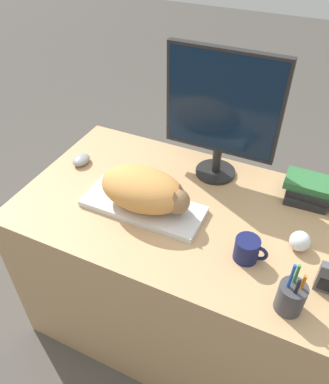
# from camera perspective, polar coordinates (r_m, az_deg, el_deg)

# --- Properties ---
(ground_plane) EXTENTS (12.00, 12.00, 0.00)m
(ground_plane) POSITION_cam_1_polar(r_m,az_deg,el_deg) (1.86, -3.30, -27.14)
(ground_plane) COLOR #4C4742
(desk) EXTENTS (1.23, 0.74, 0.76)m
(desk) POSITION_cam_1_polar(r_m,az_deg,el_deg) (1.70, 2.13, -11.64)
(desk) COLOR tan
(desk) RESTS_ON ground_plane
(keyboard) EXTENTS (0.46, 0.18, 0.02)m
(keyboard) POSITION_cam_1_polar(r_m,az_deg,el_deg) (1.40, -3.28, -2.20)
(keyboard) COLOR silver
(keyboard) RESTS_ON desk
(cat) EXTENTS (0.34, 0.20, 0.15)m
(cat) POSITION_cam_1_polar(r_m,az_deg,el_deg) (1.34, -2.97, 0.31)
(cat) COLOR #D18C47
(cat) RESTS_ON keyboard
(monitor) EXTENTS (0.44, 0.16, 0.52)m
(monitor) POSITION_cam_1_polar(r_m,az_deg,el_deg) (1.43, 8.77, 12.38)
(monitor) COLOR black
(monitor) RESTS_ON desk
(computer_mouse) EXTENTS (0.07, 0.09, 0.04)m
(computer_mouse) POSITION_cam_1_polar(r_m,az_deg,el_deg) (1.66, -12.57, 4.81)
(computer_mouse) COLOR gray
(computer_mouse) RESTS_ON desk
(coffee_mug) EXTENTS (0.11, 0.08, 0.08)m
(coffee_mug) POSITION_cam_1_polar(r_m,az_deg,el_deg) (1.24, 12.52, -8.55)
(coffee_mug) COLOR #141947
(coffee_mug) RESTS_ON desk
(pen_cup) EXTENTS (0.08, 0.08, 0.19)m
(pen_cup) POSITION_cam_1_polar(r_m,az_deg,el_deg) (1.15, 18.70, -14.90)
(pen_cup) COLOR #38383D
(pen_cup) RESTS_ON desk
(baseball) EXTENTS (0.07, 0.07, 0.07)m
(baseball) POSITION_cam_1_polar(r_m,az_deg,el_deg) (1.33, 19.93, -7.05)
(baseball) COLOR silver
(baseball) RESTS_ON desk
(phone) EXTENTS (0.06, 0.03, 0.11)m
(phone) POSITION_cam_1_polar(r_m,az_deg,el_deg) (1.23, 23.55, -11.99)
(phone) COLOR #4C4C51
(phone) RESTS_ON desk
(book_stack) EXTENTS (0.20, 0.15, 0.09)m
(book_stack) POSITION_cam_1_polar(r_m,az_deg,el_deg) (1.53, 21.38, 0.28)
(book_stack) COLOR black
(book_stack) RESTS_ON desk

